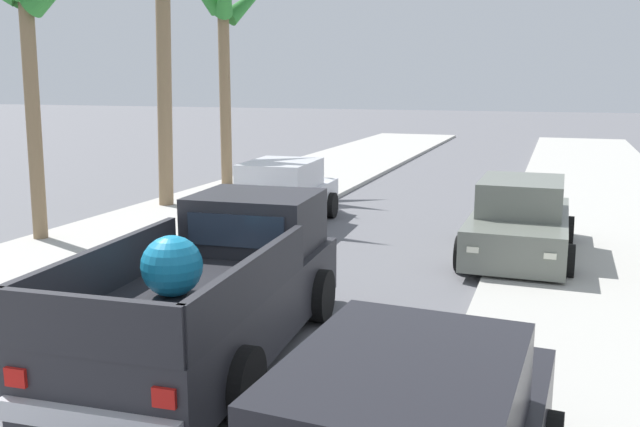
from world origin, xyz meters
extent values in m
cube|color=#B2AFA8|center=(-4.78, 12.00, 0.06)|extent=(4.65, 60.00, 0.12)
cube|color=#B2AFA8|center=(4.78, 12.00, 0.06)|extent=(4.65, 60.00, 0.12)
cube|color=silver|center=(-3.86, 12.00, 0.05)|extent=(0.16, 60.00, 0.10)
cube|color=silver|center=(3.86, 12.00, 0.05)|extent=(0.16, 60.00, 0.10)
cube|color=#28282D|center=(-0.40, 7.05, 0.60)|extent=(2.26, 5.22, 0.80)
cube|color=#28282D|center=(-0.50, 8.65, 1.40)|extent=(1.82, 1.61, 0.80)
cube|color=#283342|center=(-0.45, 7.89, 1.42)|extent=(1.38, 0.15, 0.44)
cube|color=#283342|center=(-0.56, 9.40, 1.42)|extent=(1.46, 0.16, 0.48)
cube|color=#28282D|center=(-1.25, 6.13, 1.28)|extent=(0.32, 3.30, 0.56)
cube|color=#28282D|center=(0.57, 6.25, 1.28)|extent=(0.32, 3.30, 0.56)
cube|color=#28282D|center=(-0.23, 4.55, 1.28)|extent=(1.88, 0.23, 0.56)
cube|color=silver|center=(-0.22, 4.46, 0.44)|extent=(1.83, 0.24, 0.20)
cylinder|color=black|center=(-1.48, 8.51, 0.38)|extent=(0.31, 0.78, 0.76)
cylinder|color=black|center=(0.48, 8.64, 0.38)|extent=(0.31, 0.78, 0.76)
cylinder|color=black|center=(-1.28, 5.59, 0.38)|extent=(0.31, 0.78, 0.76)
cylinder|color=black|center=(0.67, 5.72, 0.38)|extent=(0.31, 0.78, 0.76)
cube|color=red|center=(-0.97, 4.44, 0.74)|extent=(0.22, 0.05, 0.18)
cube|color=red|center=(0.52, 4.54, 0.74)|extent=(0.22, 0.05, 0.18)
sphere|color=#198CBF|center=(-0.46, 6.30, 1.35)|extent=(0.69, 0.69, 0.69)
cube|color=silver|center=(-2.58, 14.43, 0.54)|extent=(2.00, 4.30, 0.72)
cube|color=silver|center=(-2.58, 14.53, 1.22)|extent=(1.64, 2.19, 0.64)
cube|color=#283342|center=(-2.53, 13.56, 1.20)|extent=(1.37, 0.16, 0.52)
cube|color=#283342|center=(-2.64, 15.50, 1.20)|extent=(1.34, 0.16, 0.50)
cylinder|color=black|center=(-1.60, 13.18, 0.32)|extent=(0.26, 0.65, 0.64)
cylinder|color=black|center=(-3.40, 13.08, 0.32)|extent=(0.26, 0.65, 0.64)
cylinder|color=black|center=(-1.75, 15.78, 0.32)|extent=(0.26, 0.65, 0.64)
cylinder|color=black|center=(-3.55, 15.68, 0.32)|extent=(0.26, 0.65, 0.64)
cube|color=red|center=(-2.07, 16.57, 0.64)|extent=(0.20, 0.05, 0.12)
cube|color=white|center=(-1.84, 12.36, 0.61)|extent=(0.20, 0.05, 0.10)
cube|color=red|center=(-3.33, 16.50, 0.64)|extent=(0.20, 0.05, 0.12)
cube|color=white|center=(-3.07, 12.29, 0.61)|extent=(0.20, 0.05, 0.10)
cube|color=slate|center=(2.93, 13.27, 0.54)|extent=(1.79, 4.21, 0.72)
cube|color=slate|center=(2.93, 13.37, 1.22)|extent=(1.54, 2.11, 0.64)
cube|color=#283342|center=(2.93, 12.40, 1.20)|extent=(1.37, 0.09, 0.52)
cube|color=#283342|center=(2.94, 14.34, 1.20)|extent=(1.34, 0.09, 0.50)
cylinder|color=black|center=(3.83, 11.96, 0.32)|extent=(0.22, 0.64, 0.64)
cylinder|color=black|center=(2.02, 11.97, 0.32)|extent=(0.22, 0.64, 0.64)
cylinder|color=black|center=(3.84, 14.56, 0.32)|extent=(0.22, 0.64, 0.64)
cylinder|color=black|center=(2.04, 14.58, 0.32)|extent=(0.22, 0.64, 0.64)
cube|color=red|center=(3.58, 15.37, 0.64)|extent=(0.20, 0.04, 0.12)
cube|color=white|center=(3.53, 11.15, 0.61)|extent=(0.20, 0.04, 0.10)
cube|color=red|center=(2.32, 15.38, 0.64)|extent=(0.20, 0.04, 0.12)
cube|color=white|center=(2.30, 11.16, 0.61)|extent=(0.20, 0.04, 0.10)
cube|color=black|center=(2.65, 4.20, 1.22)|extent=(1.63, 2.18, 0.64)
cube|color=#283342|center=(2.70, 5.17, 1.20)|extent=(1.37, 0.15, 0.52)
cylinder|color=black|center=(1.82, 5.65, 0.32)|extent=(0.25, 0.65, 0.64)
cube|color=white|center=(2.15, 6.44, 0.61)|extent=(0.20, 0.05, 0.10)
cube|color=white|center=(3.38, 6.37, 0.61)|extent=(0.20, 0.05, 0.10)
cylinder|color=#846B4C|center=(-6.31, 15.60, 3.50)|extent=(0.38, 0.72, 7.01)
cylinder|color=#846B4C|center=(-6.68, 11.19, 2.95)|extent=(0.30, 0.43, 5.91)
cylinder|color=#846B4C|center=(-6.46, 19.29, 3.26)|extent=(0.35, 0.40, 6.51)
camera|label=1|loc=(3.55, -0.04, 3.38)|focal=37.92mm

